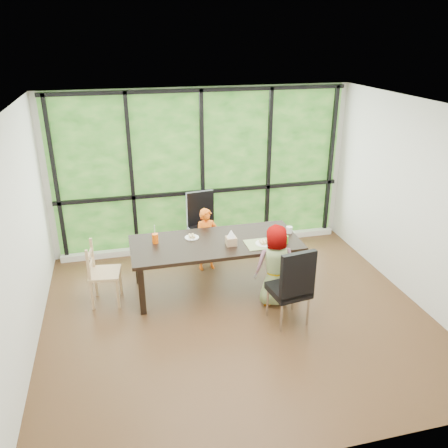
{
  "coord_description": "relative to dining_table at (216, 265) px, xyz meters",
  "views": [
    {
      "loc": [
        -1.37,
        -4.87,
        3.48
      ],
      "look_at": [
        -0.01,
        0.65,
        1.05
      ],
      "focal_mm": 36.22,
      "sensor_mm": 36.0,
      "label": 1
    }
  ],
  "objects": [
    {
      "name": "tissue_box",
      "position": [
        0.19,
        -0.16,
        0.43
      ],
      "size": [
        0.14,
        0.14,
        0.12
      ],
      "primitive_type": "cube",
      "color": "tan",
      "rests_on": "dining_table"
    },
    {
      "name": "chair_end_beech",
      "position": [
        -1.55,
        -0.01,
        0.08
      ],
      "size": [
        0.45,
        0.47,
        0.9
      ],
      "primitive_type": "cube",
      "rotation": [
        0.0,
        0.0,
        1.45
      ],
      "color": "tan",
      "rests_on": "ground"
    },
    {
      "name": "straw_pink",
      "position": [
        0.95,
        -0.28,
        0.52
      ],
      "size": [
        0.01,
        0.04,
        0.2
      ],
      "primitive_type": "cylinder",
      "rotation": [
        0.14,
        0.0,
        0.0
      ],
      "color": "pink",
      "rests_on": "green_cup"
    },
    {
      "name": "plate_near",
      "position": [
        0.64,
        -0.25,
        0.38
      ],
      "size": [
        0.25,
        0.25,
        0.02
      ],
      "primitive_type": "cylinder",
      "color": "white",
      "rests_on": "dining_table"
    },
    {
      "name": "straw_white",
      "position": [
        -0.83,
        0.16,
        0.55
      ],
      "size": [
        0.01,
        0.04,
        0.2
      ],
      "primitive_type": "cylinder",
      "rotation": [
        0.14,
        0.0,
        0.0
      ],
      "color": "white",
      "rests_on": "orange_cup"
    },
    {
      "name": "window_mullions",
      "position": [
        0.11,
        1.44,
        0.98
      ],
      "size": [
        4.8,
        0.06,
        2.65
      ],
      "primitive_type": null,
      "color": "black",
      "rests_on": "back_wall"
    },
    {
      "name": "child_older",
      "position": [
        0.7,
        -0.58,
        0.2
      ],
      "size": [
        0.59,
        0.4,
        1.15
      ],
      "primitive_type": "imported",
      "rotation": [
        0.0,
        0.0,
        3.07
      ],
      "color": "gray",
      "rests_on": "ground"
    },
    {
      "name": "window_sill",
      "position": [
        0.11,
        1.4,
        -0.33
      ],
      "size": [
        4.8,
        0.12,
        0.1
      ],
      "primitive_type": "cube",
      "color": "silver",
      "rests_on": "ground"
    },
    {
      "name": "green_cup",
      "position": [
        0.95,
        -0.28,
        0.43
      ],
      "size": [
        0.07,
        0.07,
        0.1
      ],
      "primitive_type": "cylinder",
      "color": "#58CD30",
      "rests_on": "dining_table"
    },
    {
      "name": "dining_table",
      "position": [
        0.0,
        0.0,
        0.0
      ],
      "size": [
        2.44,
        1.17,
        0.75
      ],
      "primitive_type": "cube",
      "rotation": [
        0.0,
        0.0,
        0.06
      ],
      "color": "black",
      "rests_on": "ground"
    },
    {
      "name": "foliage_backdrop",
      "position": [
        0.11,
        1.48,
        0.98
      ],
      "size": [
        4.8,
        0.02,
        2.65
      ],
      "primitive_type": "cube",
      "color": "#174414",
      "rests_on": "back_wall"
    },
    {
      "name": "placemat",
      "position": [
        0.63,
        -0.24,
        0.38
      ],
      "size": [
        0.48,
        0.35,
        0.01
      ],
      "primitive_type": "cube",
      "color": "tan",
      "rests_on": "dining_table"
    },
    {
      "name": "white_mug",
      "position": [
        1.12,
        0.04,
        0.42
      ],
      "size": [
        0.09,
        0.09,
        0.09
      ],
      "primitive_type": "cylinder",
      "color": "white",
      "rests_on": "dining_table"
    },
    {
      "name": "ground",
      "position": [
        0.11,
        -0.75,
        -0.38
      ],
      "size": [
        5.0,
        5.0,
        0.0
      ],
      "primitive_type": "plane",
      "color": "black",
      "rests_on": "ground"
    },
    {
      "name": "chair_interior_leather",
      "position": [
        0.72,
        -1.03,
        0.17
      ],
      "size": [
        0.52,
        0.52,
        1.08
      ],
      "primitive_type": "cube",
      "rotation": [
        0.0,
        0.0,
        3.28
      ],
      "color": "black",
      "rests_on": "ground"
    },
    {
      "name": "back_wall",
      "position": [
        0.11,
        1.5,
        0.98
      ],
      "size": [
        5.0,
        0.0,
        5.0
      ],
      "primitive_type": "plane",
      "rotation": [
        1.57,
        0.0,
        0.0
      ],
      "color": "silver",
      "rests_on": "ground"
    },
    {
      "name": "tissue",
      "position": [
        0.19,
        -0.16,
        0.55
      ],
      "size": [
        0.12,
        0.12,
        0.11
      ],
      "primitive_type": "cone",
      "color": "white",
      "rests_on": "tissue_box"
    },
    {
      "name": "chair_window_leather",
      "position": [
        0.05,
        1.05,
        0.17
      ],
      "size": [
        0.51,
        0.51,
        1.08
      ],
      "primitive_type": "cube",
      "rotation": [
        0.0,
        0.0,
        0.13
      ],
      "color": "black",
      "rests_on": "ground"
    },
    {
      "name": "crepe_rolls_near",
      "position": [
        0.64,
        -0.25,
        0.41
      ],
      "size": [
        0.15,
        0.12,
        0.04
      ],
      "primitive_type": null,
      "color": "tan",
      "rests_on": "plate_near"
    },
    {
      "name": "child_toddler",
      "position": [
        0.0,
        0.62,
        0.13
      ],
      "size": [
        0.39,
        0.28,
        1.0
      ],
      "primitive_type": "imported",
      "rotation": [
        0.0,
        0.0,
        0.11
      ],
      "color": "orange",
      "rests_on": "ground"
    },
    {
      "name": "plate_far",
      "position": [
        -0.3,
        0.2,
        0.38
      ],
      "size": [
        0.2,
        0.2,
        0.01
      ],
      "primitive_type": "cylinder",
      "color": "white",
      "rests_on": "dining_table"
    },
    {
      "name": "orange_cup",
      "position": [
        -0.83,
        0.16,
        0.44
      ],
      "size": [
        0.09,
        0.09,
        0.14
      ],
      "primitive_type": "cylinder",
      "color": "#FF5F0C",
      "rests_on": "dining_table"
    },
    {
      "name": "crepe_rolls_far",
      "position": [
        -0.3,
        0.2,
        0.41
      ],
      "size": [
        0.1,
        0.12,
        0.04
      ],
      "primitive_type": null,
      "color": "tan",
      "rests_on": "plate_far"
    }
  ]
}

